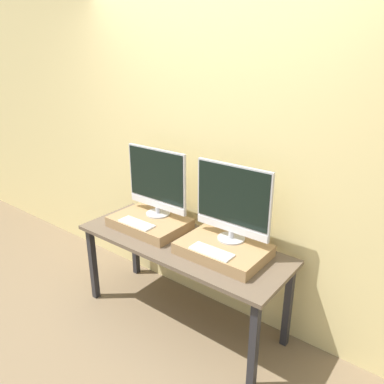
{
  "coord_description": "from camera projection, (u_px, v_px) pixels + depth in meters",
  "views": [
    {
      "loc": [
        1.61,
        -1.62,
        2.05
      ],
      "look_at": [
        0.0,
        0.44,
        1.06
      ],
      "focal_mm": 35.0,
      "sensor_mm": 36.0,
      "label": 1
    }
  ],
  "objects": [
    {
      "name": "wall_back",
      "position": [
        211.0,
        155.0,
        2.89
      ],
      "size": [
        8.0,
        0.04,
        2.6
      ],
      "color": "#DBC684",
      "rests_on": "ground_plane"
    },
    {
      "name": "monitor_right",
      "position": [
        233.0,
        202.0,
        2.58
      ],
      "size": [
        0.58,
        0.2,
        0.55
      ],
      "color": "#B2B2B7",
      "rests_on": "wooden_riser_right"
    },
    {
      "name": "workbench",
      "position": [
        181.0,
        251.0,
        2.84
      ],
      "size": [
        1.69,
        0.62,
        0.7
      ],
      "color": "brown",
      "rests_on": "ground_plane"
    },
    {
      "name": "ground_plane",
      "position": [
        156.0,
        339.0,
        2.84
      ],
      "size": [
        12.0,
        12.0,
        0.0
      ],
      "primitive_type": "plane",
      "color": "#756047"
    },
    {
      "name": "wooden_riser_left",
      "position": [
        150.0,
        223.0,
        3.03
      ],
      "size": [
        0.6,
        0.42,
        0.08
      ],
      "color": "#99754C",
      "rests_on": "workbench"
    },
    {
      "name": "monitor_left",
      "position": [
        157.0,
        181.0,
        2.99
      ],
      "size": [
        0.58,
        0.2,
        0.55
      ],
      "color": "#B2B2B7",
      "rests_on": "wooden_riser_left"
    },
    {
      "name": "keyboard_left",
      "position": [
        137.0,
        223.0,
        2.91
      ],
      "size": [
        0.31,
        0.11,
        0.01
      ],
      "color": "silver",
      "rests_on": "wooden_riser_left"
    },
    {
      "name": "wooden_riser_right",
      "position": [
        223.0,
        249.0,
        2.62
      ],
      "size": [
        0.6,
        0.42,
        0.08
      ],
      "color": "#99754C",
      "rests_on": "workbench"
    },
    {
      "name": "keyboard_right",
      "position": [
        212.0,
        251.0,
        2.5
      ],
      "size": [
        0.31,
        0.11,
        0.01
      ],
      "color": "silver",
      "rests_on": "wooden_riser_right"
    }
  ]
}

